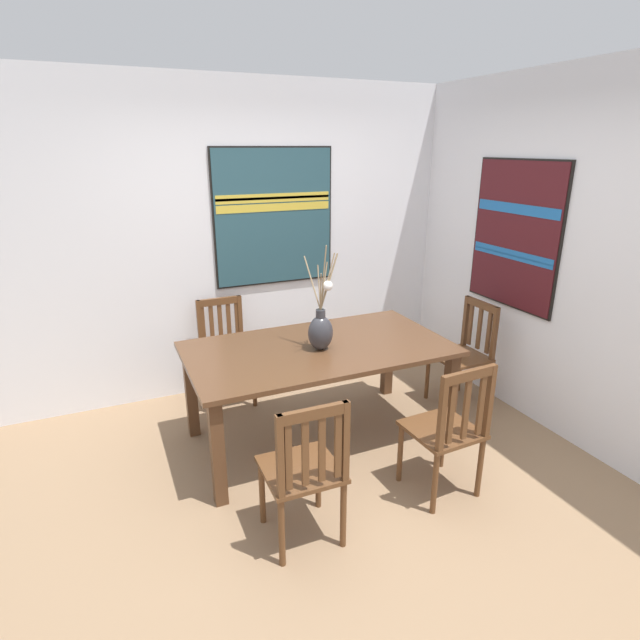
% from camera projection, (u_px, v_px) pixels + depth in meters
% --- Properties ---
extents(ground_plane, '(6.40, 6.40, 0.03)m').
position_uv_depth(ground_plane, '(347.00, 487.00, 3.39)').
color(ground_plane, '#8E7051').
extents(wall_back, '(6.40, 0.12, 2.70)m').
position_uv_depth(wall_back, '(256.00, 239.00, 4.55)').
color(wall_back, silver).
rests_on(wall_back, ground_plane).
extents(wall_side, '(0.12, 6.40, 2.70)m').
position_uv_depth(wall_side, '(580.00, 262.00, 3.66)').
color(wall_side, silver).
rests_on(wall_side, ground_plane).
extents(dining_table, '(1.90, 1.05, 0.76)m').
position_uv_depth(dining_table, '(319.00, 359.00, 3.72)').
color(dining_table, '#51331E').
rests_on(dining_table, ground_plane).
extents(centerpiece_vase, '(0.23, 0.33, 0.77)m').
position_uv_depth(centerpiece_vase, '(321.00, 329.00, 3.59)').
color(centerpiece_vase, '#333338').
rests_on(centerpiece_vase, dining_table).
extents(chair_0, '(0.43, 0.43, 0.91)m').
position_uv_depth(chair_0, '(465.00, 352.00, 4.34)').
color(chair_0, brown).
rests_on(chair_0, ground_plane).
extents(chair_1, '(0.43, 0.43, 0.92)m').
position_uv_depth(chair_1, '(305.00, 469.00, 2.76)').
color(chair_1, brown).
rests_on(chair_1, ground_plane).
extents(chair_2, '(0.42, 0.42, 0.90)m').
position_uv_depth(chair_2, '(225.00, 348.00, 4.41)').
color(chair_2, brown).
rests_on(chair_2, ground_plane).
extents(chair_3, '(0.44, 0.44, 0.93)m').
position_uv_depth(chair_3, '(448.00, 429.00, 3.16)').
color(chair_3, brown).
rests_on(chair_3, ground_plane).
extents(painting_on_back_wall, '(1.10, 0.05, 1.20)m').
position_uv_depth(painting_on_back_wall, '(274.00, 217.00, 4.49)').
color(painting_on_back_wall, black).
extents(painting_on_side_wall, '(0.05, 0.92, 1.18)m').
position_uv_depth(painting_on_side_wall, '(516.00, 235.00, 4.09)').
color(painting_on_side_wall, black).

